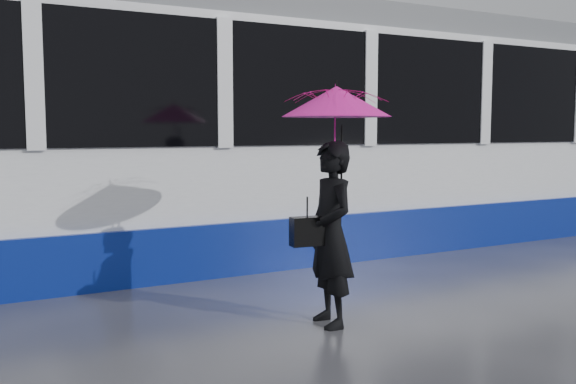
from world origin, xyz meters
TOP-DOWN VIEW (x-y plane):
  - ground at (0.00, 0.00)m, footprint 90.00×90.00m
  - rails at (0.00, 2.50)m, footprint 34.00×1.51m
  - tram at (-2.09, 2.50)m, footprint 26.00×2.56m
  - woman at (-0.52, -0.85)m, footprint 0.45×0.62m
  - umbrella at (-0.47, -0.85)m, footprint 1.04×1.04m
  - handbag at (-0.74, -0.83)m, footprint 0.30×0.16m

SIDE VIEW (x-z plane):
  - ground at x=0.00m, z-range 0.00..0.00m
  - rails at x=0.00m, z-range 0.00..0.02m
  - woman at x=-0.52m, z-range 0.00..1.59m
  - handbag at x=-0.74m, z-range 0.62..1.04m
  - tram at x=-2.09m, z-range -0.04..3.31m
  - umbrella at x=-0.47m, z-range 1.20..2.27m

